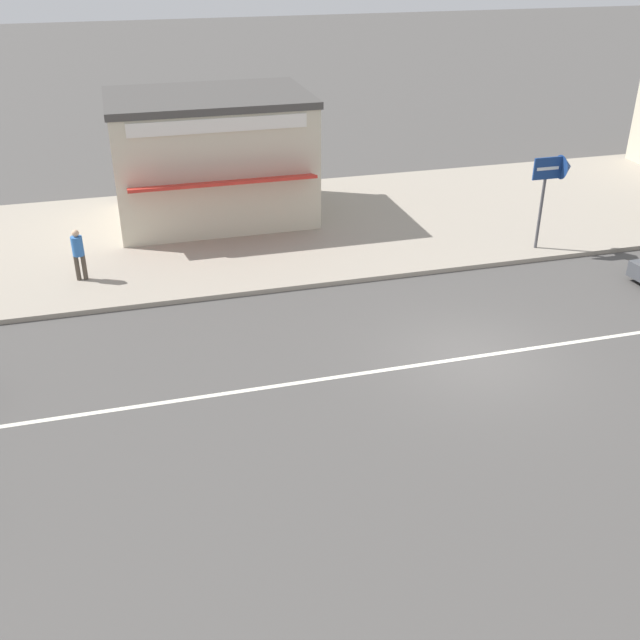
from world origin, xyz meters
The scene contains 6 objects.
ground_plane centered at (0.00, 0.00, 0.00)m, with size 160.00×160.00×0.00m, color #4C4947.
lane_centre_stripe centered at (0.00, 0.00, 0.00)m, with size 50.40×0.14×0.01m, color silver.
kerb_strip centered at (0.00, 9.97, 0.07)m, with size 68.00×10.00×0.15m, color #9E9384.
arrow_signboard centered at (5.51, 5.73, 2.72)m, with size 1.32×0.77×3.09m.
pedestrian_mid_kerb centered at (-9.49, 7.12, 1.07)m, with size 0.34×0.34×1.59m.
shopfront_corner_warung centered at (-4.80, 11.66, 2.35)m, with size 6.94×5.53×4.38m.
Camera 1 is at (-8.01, -14.60, 9.61)m, focal length 42.00 mm.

